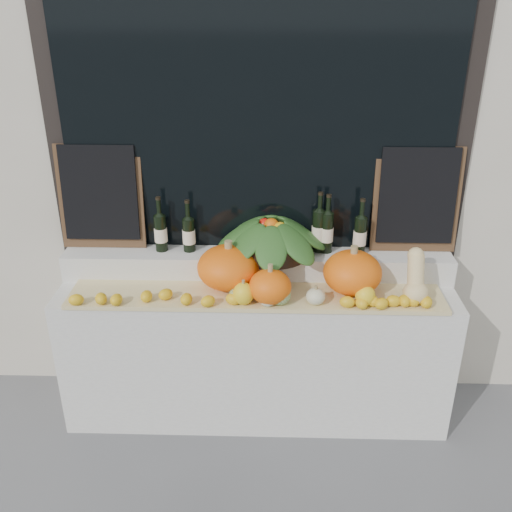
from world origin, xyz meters
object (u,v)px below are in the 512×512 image
pumpkin_right (352,273)px  wine_bottle_tall (319,230)px  butternut_squash (416,280)px  pumpkin_left (229,267)px  produce_bowl (271,237)px

pumpkin_right → wine_bottle_tall: (-0.18, 0.26, 0.14)m
pumpkin_right → butternut_squash: (0.33, -0.08, 0.00)m
pumpkin_left → produce_bowl: 0.32m
pumpkin_left → wine_bottle_tall: bearing=23.0°
pumpkin_right → produce_bowl: produce_bowl is taller
butternut_squash → produce_bowl: size_ratio=0.42×
pumpkin_right → wine_bottle_tall: wine_bottle_tall is taller
pumpkin_left → pumpkin_right: size_ratio=1.10×
pumpkin_right → pumpkin_left: bearing=176.6°
pumpkin_right → produce_bowl: size_ratio=0.48×
butternut_squash → pumpkin_left: bearing=173.4°
produce_bowl → wine_bottle_tall: wine_bottle_tall is taller
produce_bowl → wine_bottle_tall: bearing=9.5°
produce_bowl → pumpkin_right: bearing=-25.3°
butternut_squash → wine_bottle_tall: 0.63m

